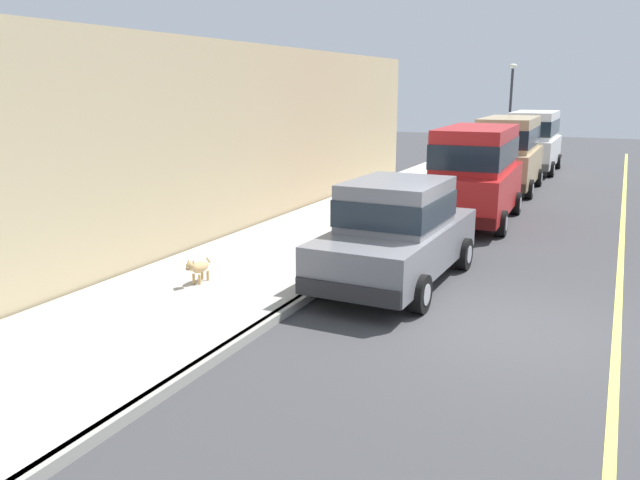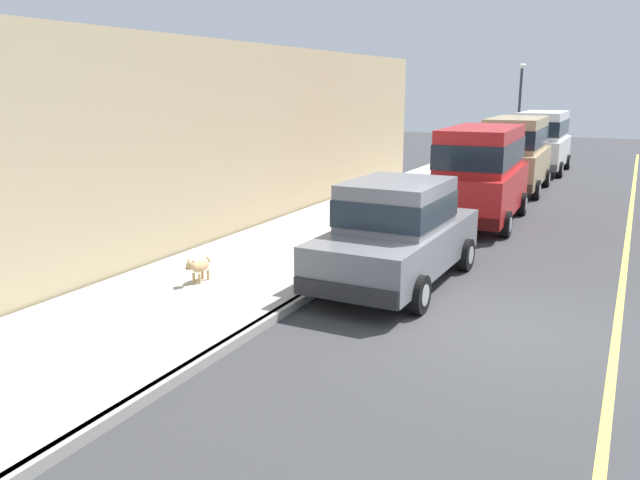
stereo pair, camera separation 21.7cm
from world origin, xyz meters
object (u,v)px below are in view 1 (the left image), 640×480
Objects in this scene: street_lamp at (511,100)px; car_grey_sedan at (397,231)px; fire_hydrant at (336,243)px; car_tan_van at (508,150)px; car_white_van at (533,139)px; car_red_van at (475,170)px; dog_tan at (198,267)px.

car_grey_sedan is at bearing -86.13° from street_lamp.
car_grey_sedan is 1.68m from fire_hydrant.
car_tan_van and car_white_van have the same top height.
street_lamp is (-1.48, 14.28, 1.51)m from car_red_van.
car_white_van is at bearing 90.03° from car_red_van.
fire_hydrant is (1.54, 2.56, 0.05)m from dog_tan.
car_white_van is 17.13m from fire_hydrant.
car_tan_van is at bearing -80.85° from street_lamp.
street_lamp is at bearing 99.15° from car_tan_van.
dog_tan is at bearing -102.24° from car_tan_van.
car_grey_sedan is 3.64m from dog_tan.
car_tan_van is 1.12× the size of street_lamp.
car_red_van is 5.79m from car_tan_van.
car_tan_van is at bearing 77.76° from dog_tan.
car_tan_van is (-0.11, 5.79, 0.00)m from car_red_van.
car_white_van reaches higher than car_grey_sedan.
car_red_van is 8.72m from dog_tan.
car_grey_sedan is 6.15m from car_red_van.
dog_tan is (-3.12, -8.08, -0.97)m from car_red_van.
car_white_van is (0.09, 17.65, 0.41)m from car_grey_sedan.
car_red_van reaches higher than dog_tan.
street_lamp is (1.64, 22.36, 2.48)m from dog_tan.
car_red_van is at bearing -89.97° from car_white_van.
dog_tan is 2.99m from fire_hydrant.
fire_hydrant is (-1.48, 0.62, -0.51)m from car_grey_sedan.
car_white_van is 3.48m from street_lamp.
car_red_van and car_tan_van have the same top height.
fire_hydrant is at bearing 157.41° from car_grey_sedan.
car_red_van is 14.43m from street_lamp.
car_grey_sedan is at bearing -22.59° from fire_hydrant.
car_white_van is at bearing 88.93° from car_tan_van.
fire_hydrant is 0.16× the size of street_lamp.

